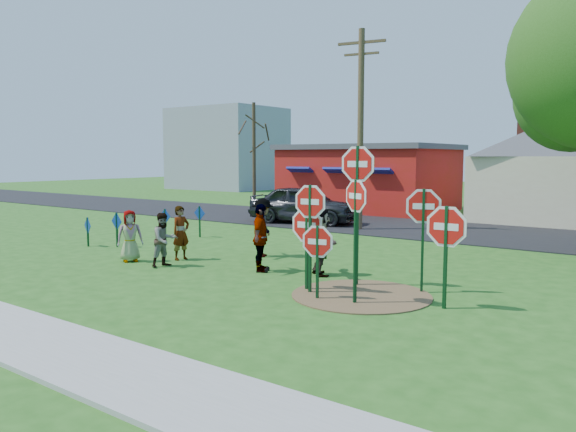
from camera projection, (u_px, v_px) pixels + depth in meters
name	position (u px, v px, depth m)	size (l,w,h in m)	color
ground	(242.00, 266.00, 16.30)	(120.00, 120.00, 0.00)	#235518
road	(408.00, 227.00, 25.51)	(120.00, 7.50, 0.04)	black
dirt_patch	(361.00, 295.00, 12.84)	(3.20, 3.20, 0.03)	brown
red_building	(369.00, 177.00, 33.75)	(9.40, 7.69, 3.90)	#A51D10
cream_house	(572.00, 162.00, 27.16)	(9.40, 9.40, 6.50)	beige
distant_building	(227.00, 149.00, 56.42)	(10.00, 8.00, 8.00)	#8C939E
stop_sign_a	(307.00, 231.00, 13.27)	(1.16, 0.08, 2.15)	#0F391A
stop_sign_b	(358.00, 179.00, 13.60)	(1.19, 0.10, 3.60)	#0F391A
stop_sign_c	(356.00, 212.00, 11.95)	(0.89, 0.40, 2.82)	#0F391A
stop_sign_d	(423.00, 214.00, 12.98)	(1.04, 0.42, 2.59)	#0F391A
stop_sign_e	(318.00, 247.00, 12.41)	(0.97, 0.23, 1.80)	#0F391A
stop_sign_f	(446.00, 233.00, 11.62)	(1.18, 0.08, 2.32)	#0F391A
stop_sign_g	(310.00, 213.00, 12.92)	(1.06, 0.15, 2.68)	#0F391A
blue_diamond_a	(88.00, 229.00, 19.90)	(0.60, 0.17, 1.05)	#0F391A
blue_diamond_b	(117.00, 226.00, 19.78)	(0.63, 0.07, 1.23)	#0F391A
blue_diamond_c	(165.00, 221.00, 21.41)	(0.59, 0.06, 1.22)	#0F391A
blue_diamond_d	(200.00, 218.00, 22.20)	(0.59, 0.06, 1.25)	#0F391A
person_a	(130.00, 236.00, 17.00)	(0.77, 0.50, 1.57)	#475E95
person_b	(181.00, 233.00, 17.28)	(0.61, 0.40, 1.67)	#227460
person_c	(164.00, 240.00, 16.21)	(0.76, 0.59, 1.57)	brown
person_d	(263.00, 228.00, 17.84)	(1.20, 0.69, 1.86)	#2D2D31
person_e	(261.00, 238.00, 15.47)	(1.10, 0.46, 1.88)	#492652
person_f	(320.00, 242.00, 15.01)	(1.69, 0.54, 1.82)	#215B3B
suv	(304.00, 204.00, 26.69)	(2.11, 5.25, 1.79)	#323237
utility_pole	(361.00, 126.00, 24.03)	(2.07, 0.53, 8.56)	#4C3823
bare_tree_west	(254.00, 143.00, 29.52)	(1.80, 1.80, 6.01)	#382819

